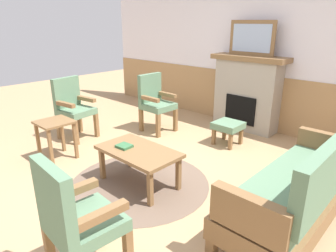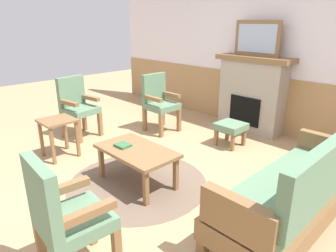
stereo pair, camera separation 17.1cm
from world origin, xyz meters
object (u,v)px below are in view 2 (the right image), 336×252
(framed_picture, at_px, (257,38))
(footstool, at_px, (231,128))
(coffee_table, at_px, (137,153))
(armchair_near_fireplace, at_px, (159,100))
(couch, at_px, (295,191))
(armchair_by_window_left, at_px, (77,104))
(side_table, at_px, (58,127))
(armchair_front_left, at_px, (64,214))
(fireplace, at_px, (252,93))
(book_on_table, at_px, (123,145))

(framed_picture, distance_m, footstool, 1.54)
(coffee_table, height_order, footstool, coffee_table)
(armchair_near_fireplace, bearing_deg, coffee_table, -50.45)
(couch, distance_m, armchair_near_fireplace, 2.97)
(armchair_by_window_left, xyz_separation_m, side_table, (0.56, -0.60, -0.10))
(footstool, height_order, armchair_front_left, armchair_front_left)
(side_table, bearing_deg, fireplace, 66.62)
(fireplace, bearing_deg, framed_picture, 90.00)
(framed_picture, height_order, armchair_front_left, framed_picture)
(coffee_table, height_order, side_table, side_table)
(coffee_table, xyz_separation_m, armchair_by_window_left, (-1.91, 0.29, 0.15))
(book_on_table, relative_size, side_table, 0.30)
(framed_picture, relative_size, armchair_near_fireplace, 0.82)
(framed_picture, distance_m, side_table, 3.36)
(coffee_table, height_order, armchair_near_fireplace, armchair_near_fireplace)
(fireplace, height_order, footstool, fireplace)
(framed_picture, bearing_deg, book_on_table, -91.61)
(fireplace, relative_size, framed_picture, 1.62)
(armchair_near_fireplace, bearing_deg, footstool, 13.84)
(footstool, xyz_separation_m, side_table, (-1.44, -2.06, 0.15))
(fireplace, relative_size, couch, 0.72)
(coffee_table, height_order, armchair_front_left, armchair_front_left)
(fireplace, distance_m, footstool, 0.94)
(couch, bearing_deg, fireplace, 129.53)
(framed_picture, xyz_separation_m, armchair_by_window_left, (-1.82, -2.30, -1.02))
(couch, bearing_deg, coffee_table, -163.23)
(fireplace, relative_size, armchair_front_left, 1.33)
(footstool, distance_m, armchair_front_left, 3.04)
(book_on_table, distance_m, armchair_near_fireplace, 1.81)
(footstool, height_order, side_table, side_table)
(fireplace, relative_size, coffee_table, 1.35)
(book_on_table, bearing_deg, armchair_by_window_left, 168.39)
(armchair_front_left, bearing_deg, footstool, 101.98)
(framed_picture, relative_size, couch, 0.44)
(fireplace, bearing_deg, book_on_table, -91.61)
(framed_picture, xyz_separation_m, side_table, (-1.26, -2.90, -1.13))
(fireplace, xyz_separation_m, armchair_front_left, (0.82, -3.81, -0.11))
(couch, height_order, armchair_by_window_left, same)
(fireplace, xyz_separation_m, coffee_table, (0.09, -2.59, -0.27))
(armchair_near_fireplace, bearing_deg, armchair_front_left, -54.29)
(framed_picture, distance_m, armchair_by_window_left, 3.11)
(fireplace, relative_size, armchair_by_window_left, 1.33)
(framed_picture, bearing_deg, armchair_front_left, -77.91)
(framed_picture, relative_size, armchair_front_left, 0.82)
(armchair_front_left, bearing_deg, armchair_near_fireplace, 125.71)
(coffee_table, distance_m, footstool, 1.75)
(couch, relative_size, book_on_table, 10.84)
(footstool, relative_size, armchair_by_window_left, 0.41)
(coffee_table, distance_m, side_table, 1.39)
(couch, relative_size, coffee_table, 1.88)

